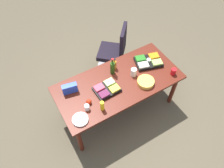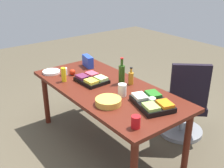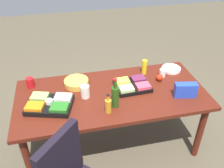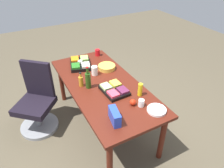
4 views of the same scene
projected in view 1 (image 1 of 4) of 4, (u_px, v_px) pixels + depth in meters
The scene contains 15 objects.
ground_plane at pixel (118, 108), 3.92m from camera, with size 10.00×10.00×0.00m, color brown.
conference_table at pixel (118, 85), 3.39m from camera, with size 1.95×0.91×0.75m.
office_chair at pixel (114, 54), 4.21m from camera, with size 0.68×0.68×1.02m.
mustard_bottle at pixel (102, 106), 2.96m from camera, with size 0.06×0.06×0.17m, color yellow.
dressing_bottle at pixel (115, 65), 3.44m from camera, with size 0.07×0.07×0.21m.
red_solo_cup at pixel (173, 72), 3.38m from camera, with size 0.08×0.08×0.11m, color red.
veggie_tray at pixel (148, 62), 3.54m from camera, with size 0.49×0.41×0.09m.
paper_cup at pixel (87, 107), 2.99m from camera, with size 0.07×0.07×0.09m, color white.
fruit_platter at pixel (107, 89), 3.20m from camera, with size 0.37×0.30×0.07m.
wine_bottle at pixel (112, 68), 3.34m from camera, with size 0.09×0.09×0.31m.
mayo_jar at pixel (134, 72), 3.36m from camera, with size 0.09×0.09×0.13m, color white.
chip_bag_blue at pixel (70, 88), 3.16m from camera, with size 0.22×0.08×0.15m, color blue.
apple_red at pixel (89, 102), 3.06m from camera, with size 0.08×0.08×0.08m, color #B8260F.
chip_bowl at pixel (146, 82), 3.29m from camera, with size 0.26×0.26×0.06m, color gold.
paper_plate_stack at pixel (80, 119), 2.91m from camera, with size 0.22×0.22×0.03m, color white.
Camera 1 is at (1.14, 1.72, 3.37)m, focal length 34.83 mm.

